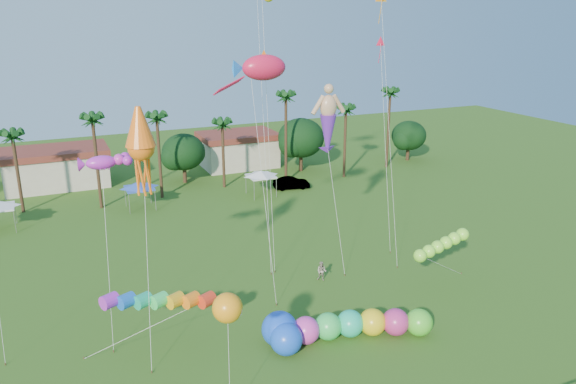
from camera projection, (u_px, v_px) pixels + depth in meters
name	position (u px, v px, depth m)	size (l,w,h in m)	color
tree_line	(205.00, 150.00, 71.09)	(69.46, 8.91, 11.00)	#3A2819
buildings_row	(145.00, 162.00, 74.44)	(35.00, 7.00, 4.00)	beige
tent_row	(140.00, 186.00, 61.18)	(31.00, 4.00, 0.60)	white
car_b	(291.00, 183.00, 69.41)	(1.56, 4.47, 1.47)	#4C4C54
spectator_b	(322.00, 271.00, 45.44)	(0.79, 0.62, 1.63)	gray
caterpillar_inflatable	(341.00, 326.00, 37.19)	(11.46, 5.02, 2.36)	#DE3AB1
blue_ball	(286.00, 339.00, 35.54)	(2.10, 2.10, 2.10)	blue
rainbow_tube	(180.00, 305.00, 35.34)	(9.43, 2.94, 3.67)	red
green_worm	(420.00, 256.00, 42.38)	(8.34, 2.08, 3.88)	#8EFA37
orange_ball_kite	(227.00, 308.00, 28.80)	(1.83, 1.83, 7.11)	orange
merman_kite	(328.00, 124.00, 47.13)	(2.51, 5.60, 14.73)	tan
fish_kite	(264.00, 68.00, 41.21)	(5.33, 6.49, 18.01)	#DE1842
squid_kite	(141.00, 148.00, 34.84)	(2.24, 6.00, 15.48)	orange
lobster_kite	(101.00, 163.00, 36.54)	(3.79, 5.74, 12.13)	#BB27C5
delta_kite_red	(381.00, 48.00, 49.59)	(1.36, 4.67, 18.85)	#FF1C45
delta_kite_yellow	(382.00, 3.00, 45.76)	(1.25, 5.17, 22.60)	orange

